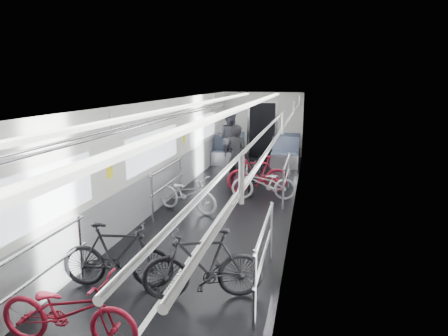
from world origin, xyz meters
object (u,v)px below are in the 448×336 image
(bike_left_near, at_px, (68,311))
(bike_right_near, at_px, (203,264))
(bike_left_mid, at_px, (117,256))
(bike_aisle, at_px, (257,171))
(bike_left_far, at_px, (187,194))
(bike_right_far, at_px, (258,174))
(bike_right_mid, at_px, (264,183))
(person_seated, at_px, (230,138))
(person_standing, at_px, (237,156))

(bike_left_near, relative_size, bike_right_near, 0.99)
(bike_left_mid, xyz_separation_m, bike_aisle, (1.17, 5.50, 0.02))
(bike_right_near, bearing_deg, bike_left_far, -177.32)
(bike_right_far, bearing_deg, bike_aisle, 178.41)
(bike_left_far, distance_m, bike_right_mid, 1.98)
(bike_right_mid, bearing_deg, person_seated, -164.14)
(bike_left_mid, distance_m, bike_right_near, 1.24)
(person_seated, bearing_deg, bike_left_mid, 103.37)
(bike_left_far, xyz_separation_m, bike_right_near, (1.31, -3.40, 0.08))
(bike_left_near, bearing_deg, bike_right_mid, -14.51)
(bike_left_near, bearing_deg, person_standing, -5.74)
(bike_left_near, relative_size, bike_right_mid, 1.03)
(bike_right_near, bearing_deg, person_standing, 167.95)
(bike_left_mid, distance_m, bike_right_mid, 4.85)
(person_standing, bearing_deg, bike_left_mid, 99.38)
(bike_right_mid, height_order, person_seated, person_seated)
(bike_right_far, distance_m, bike_aisle, 0.28)
(bike_left_far, xyz_separation_m, person_standing, (0.68, 2.23, 0.45))
(bike_left_mid, distance_m, person_seated, 8.30)
(person_standing, bearing_deg, bike_right_near, 111.98)
(bike_left_mid, height_order, bike_right_mid, bike_left_mid)
(bike_left_far, xyz_separation_m, person_seated, (-0.06, 4.92, 0.53))
(bike_left_mid, bearing_deg, person_standing, -14.35)
(bike_right_mid, distance_m, person_seated, 4.03)
(bike_right_far, xyz_separation_m, person_standing, (-0.63, 0.37, 0.38))
(bike_left_mid, height_order, bike_aisle, bike_aisle)
(person_standing, height_order, person_seated, person_seated)
(bike_right_far, bearing_deg, bike_left_mid, -29.51)
(bike_left_near, xyz_separation_m, bike_aisle, (1.09, 6.78, 0.08))
(bike_left_near, distance_m, bike_right_mid, 6.07)
(bike_right_near, bearing_deg, bike_aisle, 162.33)
(bike_right_mid, distance_m, person_standing, 1.37)
(bike_left_far, bearing_deg, bike_aisle, -12.28)
(bike_right_mid, bearing_deg, bike_left_near, -20.92)
(bike_right_far, bearing_deg, bike_right_near, -16.17)
(bike_left_far, bearing_deg, bike_right_near, -141.05)
(bike_right_near, xyz_separation_m, person_standing, (-0.63, 5.63, 0.37))
(bike_right_mid, xyz_separation_m, bike_aisle, (-0.30, 0.87, 0.09))
(bike_aisle, bearing_deg, person_standing, 172.52)
(bike_right_far, relative_size, person_standing, 0.93)
(bike_right_near, bearing_deg, person_seated, 170.97)
(bike_left_far, distance_m, person_standing, 2.38)
(bike_aisle, height_order, person_standing, person_standing)
(bike_left_mid, distance_m, bike_left_far, 3.37)
(bike_left_mid, xyz_separation_m, person_standing, (0.61, 5.60, 0.38))
(bike_left_near, relative_size, person_seated, 0.86)
(person_standing, bearing_deg, bike_right_far, 164.77)
(bike_right_near, distance_m, bike_aisle, 5.53)
(person_standing, bearing_deg, bike_aisle, -174.58)
(bike_aisle, bearing_deg, bike_right_mid, -68.54)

